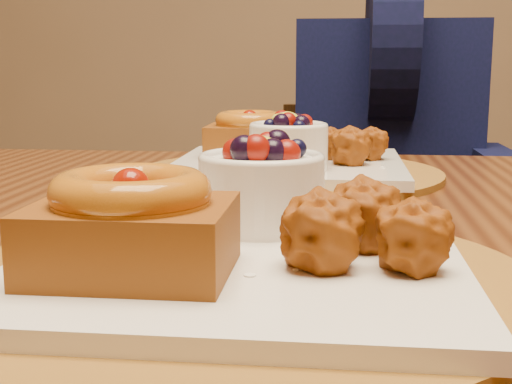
% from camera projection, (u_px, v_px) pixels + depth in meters
% --- Properties ---
extents(dining_table, '(1.60, 0.90, 0.76)m').
position_uv_depth(dining_table, '(272.00, 291.00, 0.69)').
color(dining_table, '#39190A').
rests_on(dining_table, ground).
extents(place_setting_near, '(0.38, 0.38, 0.09)m').
position_uv_depth(place_setting_near, '(237.00, 242.00, 0.46)').
color(place_setting_near, brown).
rests_on(place_setting_near, dining_table).
extents(place_setting_far, '(0.38, 0.38, 0.09)m').
position_uv_depth(place_setting_far, '(286.00, 157.00, 0.88)').
color(place_setting_far, brown).
rests_on(place_setting_far, dining_table).
extents(chair_far, '(0.45, 0.45, 0.80)m').
position_uv_depth(chair_far, '(362.00, 285.00, 1.46)').
color(chair_far, black).
rests_on(chair_far, ground).
extents(diner, '(0.46, 0.46, 0.76)m').
position_uv_depth(diner, '(388.00, 105.00, 1.48)').
color(diner, black).
rests_on(diner, ground).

